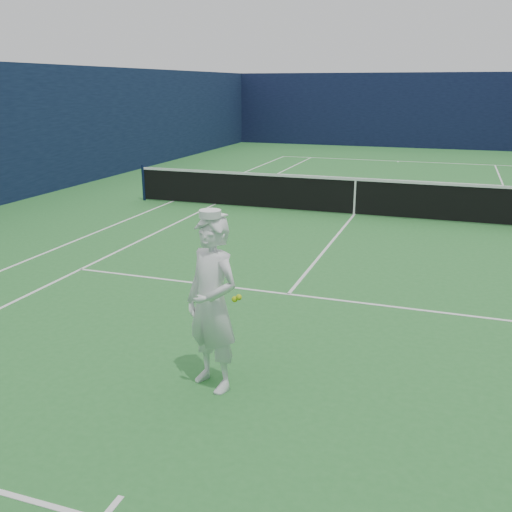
{
  "coord_description": "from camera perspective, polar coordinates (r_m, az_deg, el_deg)",
  "views": [
    {
      "loc": [
        2.42,
        -15.06,
        3.38
      ],
      "look_at": [
        0.01,
        -8.08,
        1.16
      ],
      "focal_mm": 40.0,
      "sensor_mm": 36.0,
      "label": 1
    }
  ],
  "objects": [
    {
      "name": "court_markings",
      "position": [
        15.62,
        9.76,
        4.06
      ],
      "size": [
        11.03,
        23.83,
        0.01
      ],
      "color": "white",
      "rests_on": "ground"
    },
    {
      "name": "windscreen_fence",
      "position": [
        15.31,
        10.13,
        11.36
      ],
      "size": [
        20.12,
        36.12,
        4.0
      ],
      "color": "#0D1333",
      "rests_on": "ground"
    },
    {
      "name": "tennis_player",
      "position": [
        6.43,
        -4.4,
        -4.78
      ],
      "size": [
        0.88,
        0.78,
        2.1
      ],
      "rotation": [
        0.0,
        0.0,
        -0.43
      ],
      "color": "white",
      "rests_on": "ground"
    },
    {
      "name": "tennis_net",
      "position": [
        15.51,
        9.86,
        6.04
      ],
      "size": [
        12.88,
        0.09,
        1.07
      ],
      "color": "#141E4C",
      "rests_on": "ground"
    },
    {
      "name": "ground",
      "position": [
        15.62,
        9.76,
        4.04
      ],
      "size": [
        80.0,
        80.0,
        0.0
      ],
      "primitive_type": "plane",
      "color": "#2C7331",
      "rests_on": "ground"
    }
  ]
}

